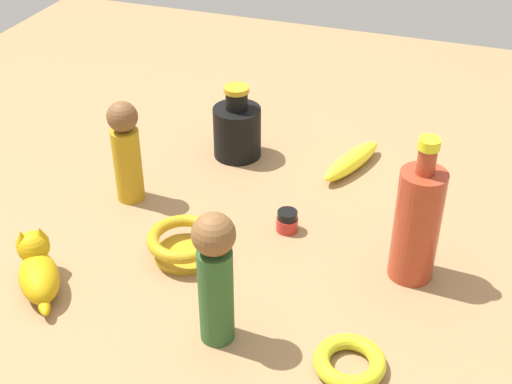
# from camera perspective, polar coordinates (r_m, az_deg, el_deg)

# --- Properties ---
(ground) EXTENTS (2.00, 2.00, 0.00)m
(ground) POSITION_cam_1_polar(r_m,az_deg,el_deg) (1.23, 0.00, -3.09)
(ground) COLOR #936D47
(person_figure_adult) EXTENTS (0.07, 0.07, 0.21)m
(person_figure_adult) POSITION_cam_1_polar(r_m,az_deg,el_deg) (0.96, -3.31, -6.65)
(person_figure_adult) COLOR #2C5727
(person_figure_adult) RESTS_ON ground
(bowl) EXTENTS (0.12, 0.12, 0.05)m
(bowl) POSITION_cam_1_polar(r_m,az_deg,el_deg) (1.16, -5.86, -4.06)
(bowl) COLOR #B68C1C
(bowl) RESTS_ON ground
(bottle_tall) EXTENTS (0.07, 0.07, 0.25)m
(bottle_tall) POSITION_cam_1_polar(r_m,az_deg,el_deg) (1.11, 12.86, -2.41)
(bottle_tall) COLOR #A33720
(bottle_tall) RESTS_ON ground
(cat_figurine) EXTENTS (0.13, 0.12, 0.09)m
(cat_figurine) POSITION_cam_1_polar(r_m,az_deg,el_deg) (1.15, -17.20, -5.93)
(cat_figurine) COLOR #BE920D
(cat_figurine) RESTS_ON ground
(nail_polish_jar) EXTENTS (0.04, 0.04, 0.04)m
(nail_polish_jar) POSITION_cam_1_polar(r_m,az_deg,el_deg) (1.22, 2.53, -2.35)
(nail_polish_jar) COLOR #B42A24
(nail_polish_jar) RESTS_ON ground
(bottle_short) EXTENTS (0.10, 0.10, 0.15)m
(bottle_short) POSITION_cam_1_polar(r_m,az_deg,el_deg) (1.42, -1.53, 5.10)
(bottle_short) COLOR black
(bottle_short) RESTS_ON ground
(person_figure_child) EXTENTS (0.07, 0.07, 0.20)m
(person_figure_child) POSITION_cam_1_polar(r_m,az_deg,el_deg) (1.28, -10.42, 3.32)
(person_figure_child) COLOR #B38618
(person_figure_child) RESTS_ON ground
(banana) EXTENTS (0.18, 0.10, 0.04)m
(banana) POSITION_cam_1_polar(r_m,az_deg,el_deg) (1.40, 7.73, 2.51)
(banana) COLOR yellow
(banana) RESTS_ON ground
(bangle) EXTENTS (0.10, 0.10, 0.02)m
(bangle) POSITION_cam_1_polar(r_m,az_deg,el_deg) (1.00, 7.55, -13.42)
(bangle) COLOR gold
(bangle) RESTS_ON ground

